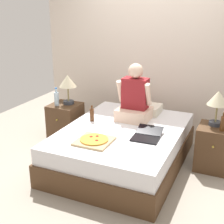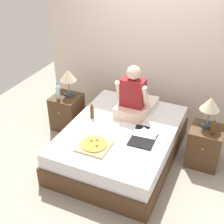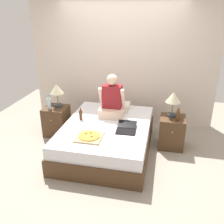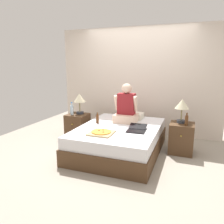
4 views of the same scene
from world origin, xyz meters
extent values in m
plane|color=#9E9384|center=(0.00, 0.00, 0.00)|extent=(5.86, 5.86, 0.00)
cube|color=beige|center=(0.00, 1.35, 1.25)|extent=(3.86, 0.12, 2.50)
cube|color=#4C331E|center=(0.00, 0.00, 0.15)|extent=(1.49, 1.99, 0.29)
cube|color=white|center=(0.00, 0.00, 0.40)|extent=(1.44, 1.93, 0.21)
cube|color=#4C331E|center=(-1.11, 0.37, 0.29)|extent=(0.44, 0.44, 0.57)
sphere|color=gold|center=(-1.11, 0.13, 0.40)|extent=(0.03, 0.03, 0.03)
cylinder|color=#333842|center=(-1.07, 0.42, 0.60)|extent=(0.16, 0.16, 0.05)
cylinder|color=olive|center=(-1.07, 0.42, 0.73)|extent=(0.02, 0.02, 0.22)
cone|color=beige|center=(-1.07, 0.42, 0.93)|extent=(0.26, 0.26, 0.18)
cylinder|color=silver|center=(-1.19, 0.28, 0.67)|extent=(0.07, 0.07, 0.20)
cylinder|color=silver|center=(-1.19, 0.28, 0.80)|extent=(0.03, 0.03, 0.06)
cylinder|color=blue|center=(-1.19, 0.28, 0.84)|extent=(0.04, 0.04, 0.02)
cube|color=#4C331E|center=(1.11, 0.37, 0.29)|extent=(0.44, 0.44, 0.57)
sphere|color=gold|center=(1.11, 0.13, 0.40)|extent=(0.03, 0.03, 0.03)
cylinder|color=#333842|center=(1.08, 0.42, 0.60)|extent=(0.16, 0.16, 0.05)
cylinder|color=olive|center=(1.08, 0.42, 0.73)|extent=(0.02, 0.02, 0.22)
cone|color=beige|center=(1.08, 0.42, 0.93)|extent=(0.26, 0.26, 0.18)
cylinder|color=#512D14|center=(1.18, 0.27, 0.66)|extent=(0.06, 0.06, 0.18)
cylinder|color=#512D14|center=(1.18, 0.27, 0.78)|extent=(0.03, 0.03, 0.05)
cube|color=silver|center=(0.02, 0.71, 0.56)|extent=(0.52, 0.34, 0.12)
cube|color=beige|center=(0.01, 0.37, 0.58)|extent=(0.44, 0.40, 0.16)
cube|color=maroon|center=(0.01, 0.40, 0.87)|extent=(0.34, 0.20, 0.42)
sphere|color=beige|center=(0.01, 0.40, 1.18)|extent=(0.20, 0.20, 0.20)
cylinder|color=beige|center=(-0.19, 0.35, 0.89)|extent=(0.07, 0.18, 0.32)
cylinder|color=beige|center=(0.21, 0.35, 0.89)|extent=(0.07, 0.18, 0.32)
cube|color=black|center=(0.37, -0.21, 0.51)|extent=(0.33, 0.23, 0.02)
cube|color=black|center=(0.36, -0.01, 0.54)|extent=(0.32, 0.21, 0.06)
cube|color=tan|center=(-0.15, -0.52, 0.51)|extent=(0.40, 0.40, 0.02)
cylinder|color=gold|center=(-0.15, -0.52, 0.53)|extent=(0.33, 0.33, 0.02)
cylinder|color=maroon|center=(-0.21, -0.48, 0.54)|extent=(0.04, 0.04, 0.00)
cylinder|color=maroon|center=(-0.10, -0.55, 0.54)|extent=(0.04, 0.04, 0.00)
cylinder|color=maroon|center=(-0.15, -0.44, 0.54)|extent=(0.04, 0.04, 0.00)
cylinder|color=#4C2811|center=(-0.50, 0.08, 0.59)|extent=(0.06, 0.06, 0.17)
cylinder|color=#4C2811|center=(-0.50, 0.08, 0.70)|extent=(0.03, 0.03, 0.05)
camera|label=1|loc=(1.39, -3.45, 2.03)|focal=50.00mm
camera|label=2|loc=(1.35, -3.32, 2.95)|focal=50.00mm
camera|label=3|loc=(0.92, -3.76, 2.39)|focal=40.00mm
camera|label=4|loc=(1.26, -3.77, 1.65)|focal=35.00mm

